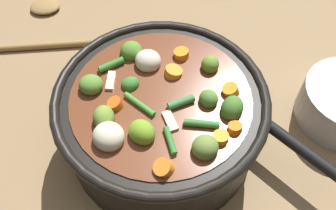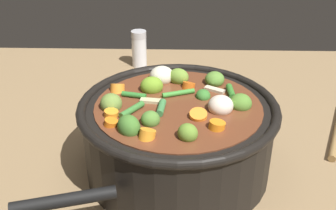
{
  "view_description": "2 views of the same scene",
  "coord_description": "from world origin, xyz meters",
  "views": [
    {
      "loc": [
        0.28,
        -0.14,
        0.53
      ],
      "look_at": [
        0.0,
        0.01,
        0.1
      ],
      "focal_mm": 39.3,
      "sensor_mm": 36.0,
      "label": 1
    },
    {
      "loc": [
        -0.0,
        0.55,
        0.42
      ],
      "look_at": [
        0.01,
        -0.01,
        0.11
      ],
      "focal_mm": 43.53,
      "sensor_mm": 36.0,
      "label": 2
    }
  ],
  "objects": [
    {
      "name": "ground_plane",
      "position": [
        0.0,
        0.0,
        0.0
      ],
      "size": [
        1.1,
        1.1,
        0.0
      ],
      "primitive_type": "plane",
      "color": "#8C704C"
    },
    {
      "name": "salt_shaker",
      "position": [
        0.1,
        -0.43,
        0.05
      ],
      "size": [
        0.04,
        0.04,
        0.09
      ],
      "color": "silver",
      "rests_on": "ground_plane"
    },
    {
      "name": "cooking_pot",
      "position": [
        0.0,
        -0.0,
        0.07
      ],
      "size": [
        0.31,
        0.31,
        0.14
      ],
      "color": "black",
      "rests_on": "ground_plane"
    }
  ]
}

